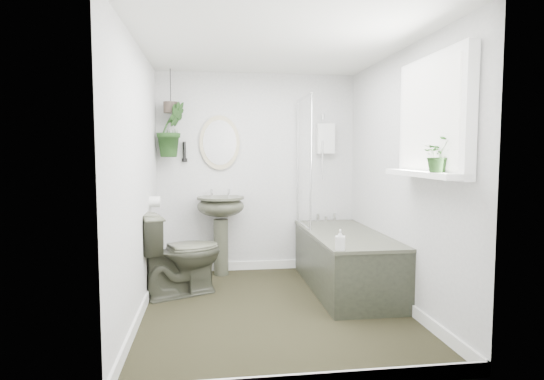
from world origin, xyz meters
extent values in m
cube|color=#2B2919|center=(0.00, 0.00, -0.01)|extent=(2.30, 2.80, 0.02)
cube|color=white|center=(0.00, 0.00, 2.31)|extent=(2.30, 2.80, 0.02)
cube|color=silver|center=(0.00, 1.41, 1.15)|extent=(2.30, 0.02, 2.30)
cube|color=silver|center=(0.00, -1.41, 1.15)|extent=(2.30, 0.02, 2.30)
cube|color=silver|center=(-1.16, 0.00, 1.15)|extent=(0.02, 2.80, 2.30)
cube|color=silver|center=(1.16, 0.00, 1.15)|extent=(0.02, 2.80, 2.30)
cube|color=white|center=(0.00, 0.00, 0.05)|extent=(2.30, 2.80, 0.10)
cube|color=white|center=(0.80, 1.34, 1.55)|extent=(0.20, 0.10, 0.35)
ellipsoid|color=#BFB38E|center=(-0.44, 1.37, 1.50)|extent=(0.46, 0.03, 0.62)
cylinder|color=black|center=(-0.84, 1.36, 1.40)|extent=(0.04, 0.04, 0.22)
cylinder|color=white|center=(-1.10, 0.70, 0.90)|extent=(0.11, 0.11, 0.11)
cube|color=white|center=(1.09, -0.70, 1.65)|extent=(0.08, 1.00, 0.90)
cube|color=white|center=(1.02, -0.70, 1.23)|extent=(0.18, 1.00, 0.04)
cube|color=white|center=(1.04, -0.70, 1.65)|extent=(0.01, 0.86, 0.76)
imported|color=#434536|center=(-0.85, 0.54, 0.41)|extent=(0.93, 0.76, 0.83)
imported|color=black|center=(1.01, -0.94, 1.37)|extent=(0.25, 0.23, 0.25)
imported|color=black|center=(-0.97, 1.25, 1.64)|extent=(0.42, 0.40, 0.60)
imported|color=black|center=(0.51, -0.29, 0.67)|extent=(0.10, 0.10, 0.17)
cylinder|color=#41362E|center=(-0.97, 1.25, 1.88)|extent=(0.16, 0.16, 0.12)
camera|label=1|loc=(-0.56, -3.89, 1.39)|focal=30.00mm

